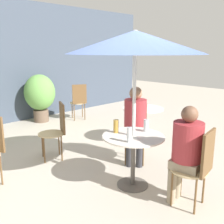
# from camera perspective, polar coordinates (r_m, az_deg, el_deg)

# --- Properties ---
(ground_plane) EXTENTS (20.00, 20.00, 0.00)m
(ground_plane) POSITION_cam_1_polar(r_m,az_deg,el_deg) (3.67, 1.93, -15.95)
(ground_plane) COLOR #B2A899
(cafe_table_near) EXTENTS (0.82, 0.82, 0.71)m
(cafe_table_near) POSITION_cam_1_polar(r_m,az_deg,el_deg) (3.49, 4.65, -7.59)
(cafe_table_near) COLOR #514C47
(cafe_table_near) RESTS_ON ground_plane
(cafe_table_far) EXTENTS (0.79, 0.79, 0.71)m
(cafe_table_far) POSITION_cam_1_polar(r_m,az_deg,el_deg) (5.12, 6.74, -0.92)
(cafe_table_far) COLOR #514C47
(cafe_table_far) RESTS_ON ground_plane
(bistro_chair_0) EXTENTS (0.43, 0.45, 0.95)m
(bistro_chair_0) POSITION_cam_1_polar(r_m,az_deg,el_deg) (3.15, 18.38, -10.49)
(bistro_chair_0) COLOR tan
(bistro_chair_0) RESTS_ON ground_plane
(bistro_chair_1) EXTENTS (0.49, 0.49, 0.95)m
(bistro_chair_1) POSITION_cam_1_polar(r_m,az_deg,el_deg) (4.31, 5.09, -3.40)
(bistro_chair_1) COLOR tan
(bistro_chair_1) RESTS_ON ground_plane
(bistro_chair_3) EXTENTS (0.48, 0.47, 0.95)m
(bistro_chair_3) POSITION_cam_1_polar(r_m,az_deg,el_deg) (4.45, -11.85, -3.10)
(bistro_chair_3) COLOR tan
(bistro_chair_3) RESTS_ON ground_plane
(bistro_chair_5) EXTENTS (0.47, 0.48, 0.95)m
(bistro_chair_5) POSITION_cam_1_polar(r_m,az_deg,el_deg) (6.86, -7.23, 2.82)
(bistro_chair_5) COLOR tan
(bistro_chair_5) RESTS_ON ground_plane
(seated_person_0) EXTENTS (0.35, 0.38, 1.20)m
(seated_person_0) POSITION_cam_1_polar(r_m,az_deg,el_deg) (3.15, 15.82, -7.41)
(seated_person_0) COLOR gray
(seated_person_0) RESTS_ON ground_plane
(seated_person_1) EXTENTS (0.44, 0.44, 1.25)m
(seated_person_1) POSITION_cam_1_polar(r_m,az_deg,el_deg) (4.11, 5.07, -1.63)
(seated_person_1) COLOR #2D2D33
(seated_person_1) RESTS_ON ground_plane
(beer_glass_0) EXTENTS (0.06, 0.06, 0.19)m
(beer_glass_0) POSITION_cam_1_polar(r_m,az_deg,el_deg) (3.17, 3.78, -5.00)
(beer_glass_0) COLOR silver
(beer_glass_0) RESTS_ON cafe_table_near
(beer_glass_1) EXTENTS (0.07, 0.07, 0.17)m
(beer_glass_1) POSITION_cam_1_polar(r_m,az_deg,el_deg) (3.61, 7.43, -2.93)
(beer_glass_1) COLOR silver
(beer_glass_1) RESTS_ON cafe_table_near
(beer_glass_2) EXTENTS (0.07, 0.07, 0.18)m
(beer_glass_2) POSITION_cam_1_polar(r_m,az_deg,el_deg) (3.53, 0.87, -3.12)
(beer_glass_2) COLOR #B28433
(beer_glass_2) RESTS_ON cafe_table_near
(potted_plant_1) EXTENTS (0.77, 0.77, 1.21)m
(potted_plant_1) POSITION_cam_1_polar(r_m,az_deg,el_deg) (6.88, -15.44, 3.77)
(potted_plant_1) COLOR brown
(potted_plant_1) RESTS_ON ground_plane
(umbrella) EXTENTS (1.70, 1.70, 2.03)m
(umbrella) POSITION_cam_1_polar(r_m,az_deg,el_deg) (3.26, 5.10, 14.85)
(umbrella) COLOR silver
(umbrella) RESTS_ON ground_plane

